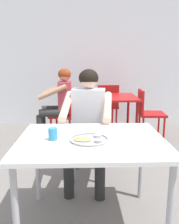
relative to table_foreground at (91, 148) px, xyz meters
name	(u,v)px	position (x,y,z in m)	size (l,w,h in m)	color
back_wall	(88,40)	(0.07, 3.27, 1.04)	(12.00, 0.12, 3.40)	silver
table_foreground	(91,148)	(0.00, 0.00, 0.00)	(1.10, 0.87, 0.73)	white
thali_tray	(89,139)	(-0.02, -0.05, 0.09)	(0.29, 0.29, 0.03)	#B7BABF
drinking_cup	(53,134)	(-0.29, -0.02, 0.12)	(0.07, 0.07, 0.09)	#338CBF
chair_foreground	(89,132)	(0.01, 0.90, -0.15)	(0.44, 0.43, 0.85)	#3F3F44
diner_foreground	(88,117)	(-0.01, 0.69, 0.07)	(0.54, 0.59, 1.22)	#262626
table_background_red	(108,101)	(0.36, 2.14, -0.02)	(0.94, 0.82, 0.73)	#B71414
chair_red_left	(67,112)	(-0.32, 2.13, -0.19)	(0.46, 0.46, 0.80)	#B71314
chair_red_right	(147,111)	(1.01, 2.14, -0.17)	(0.45, 0.44, 0.83)	#B21414
chair_red_far	(107,103)	(0.41, 2.80, -0.17)	(0.46, 0.47, 0.85)	#A71515
patron_background	(59,98)	(-0.44, 2.14, 0.05)	(0.55, 0.49, 1.18)	#2C2C2C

